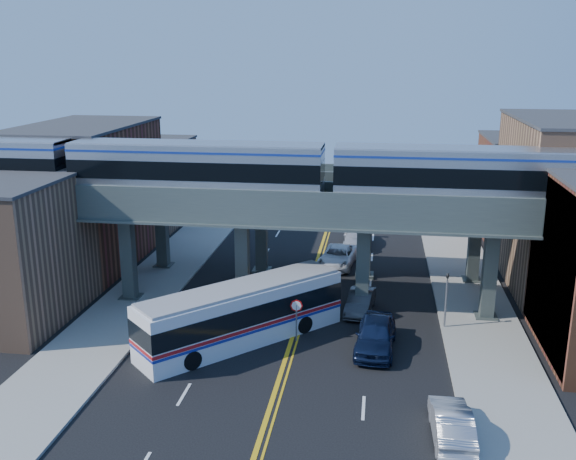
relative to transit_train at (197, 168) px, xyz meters
The scene contains 20 objects.
ground 14.14m from the transit_train, 49.23° to the right, with size 120.00×120.00×0.00m, color black.
sidewalk_west 10.59m from the transit_train, 156.51° to the left, with size 5.00×70.00×0.16m, color gray.
sidewalk_east 20.72m from the transit_train, ahead, with size 5.00×70.00×0.16m, color gray.
building_west_a 13.22m from the transit_train, 160.98° to the right, with size 8.00×10.00×9.00m, color #90664A.
building_west_b 14.62m from the transit_train, 145.41° to the left, with size 8.00×14.00×11.00m, color brown.
building_west_c 24.59m from the transit_train, 118.92° to the left, with size 8.00×10.00×8.00m, color #90664A.
building_east_b 26.84m from the transit_train, 17.48° to the left, with size 8.00×14.00×12.00m, color #90664A.
building_east_c 33.32m from the transit_train, 39.59° to the left, with size 8.00×10.00×9.00m, color brown.
mural_panel 22.31m from the transit_train, 10.56° to the right, with size 0.10×9.50×9.50m, color teal.
elevated_viaduct_near 7.50m from the transit_train, ahead, with size 52.00×3.60×7.40m.
elevated_viaduct_far 10.26m from the transit_train, 45.42° to the left, with size 52.00×3.60×7.40m.
transit_train is the anchor object (origin of this frame).
stop_sign 11.63m from the transit_train, 34.79° to the right, with size 0.76×0.09×2.63m.
traffic_signal 17.71m from the transit_train, ahead, with size 0.15×0.18×4.10m.
transit_bus 10.26m from the transit_train, 53.68° to the right, with size 11.18×11.32×3.36m.
car_lane_a 15.59m from the transit_train, 24.96° to the right, with size 2.20×5.46×1.86m, color #0D1732.
car_lane_b 13.87m from the transit_train, ahead, with size 1.53×4.38×1.44m, color #333436.
car_lane_c 15.40m from the transit_train, 46.99° to the left, with size 2.58×5.59×1.55m, color white.
car_lane_d 19.98m from the transit_train, 56.38° to the left, with size 2.32×5.71×1.66m, color silver.
car_parked_curb 22.51m from the transit_train, 42.56° to the right, with size 1.65×4.73×1.56m, color #9B9BA0.
Camera 1 is at (4.80, -31.85, 16.62)m, focal length 40.00 mm.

